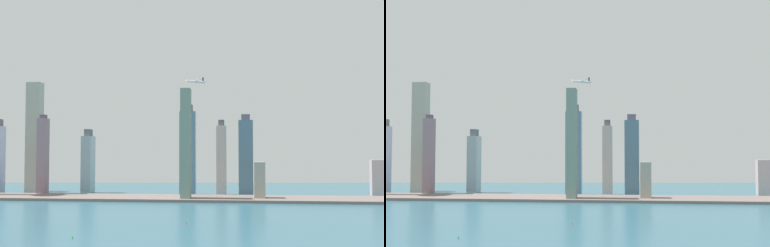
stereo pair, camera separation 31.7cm
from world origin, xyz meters
TOP-DOWN VIEW (x-y plane):
  - waterfront_pier at (0.00, 543.85)m, footprint 771.83×77.84m
  - skyscraper_0 at (72.42, 617.31)m, footprint 14.16×26.98m
  - skyscraper_1 at (125.96, 541.02)m, footprint 14.51×18.28m
  - skyscraper_3 at (28.34, 528.47)m, footprint 12.67×22.93m
  - skyscraper_4 at (301.60, 629.09)m, footprint 18.27×14.46m
  - skyscraper_5 at (-226.35, 644.75)m, footprint 12.53×27.36m
  - skyscraper_6 at (-189.09, 578.43)m, footprint 13.41×15.90m
  - skyscraper_7 at (-137.34, 631.32)m, footprint 15.49×26.07m
  - skyscraper_8 at (-214.91, 607.03)m, footprint 21.58×18.48m
  - skyscraper_9 at (108.50, 600.62)m, footprint 20.90×16.82m
  - skyscraper_10 at (21.63, 617.67)m, footprint 23.90×17.61m
  - channel_buoy_0 at (50.74, 326.94)m, footprint 1.72×1.72m
  - channel_buoy_1 at (-28.29, 247.96)m, footprint 1.26×1.26m
  - airplane at (39.55, 542.26)m, footprint 26.05×24.40m

SIDE VIEW (x-z plane):
  - channel_buoy_1 at x=-28.29m, z-range 0.00..2.10m
  - channel_buoy_0 at x=50.74m, z-range 0.00..2.55m
  - waterfront_pier at x=0.00m, z-range 0.00..3.72m
  - skyscraper_1 at x=125.96m, z-range 0.00..51.30m
  - skyscraper_4 at x=301.60m, z-range 0.00..52.55m
  - skyscraper_5 at x=-226.35m, z-range -1.66..85.71m
  - skyscraper_7 at x=-137.34m, z-range -3.33..96.12m
  - skyscraper_0 at x=72.42m, z-range -2.76..109.27m
  - skyscraper_9 at x=108.50m, z-range -2.69..116.56m
  - skyscraper_6 at x=-189.09m, z-range -1.73..117.46m
  - skyscraper_10 at x=21.63m, z-range -3.24..132.43m
  - skyscraper_3 at x=28.34m, z-range 0.00..149.01m
  - skyscraper_8 at x=-214.91m, z-range 0.00..170.91m
  - airplane at x=39.55m, z-range 156.57..164.74m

